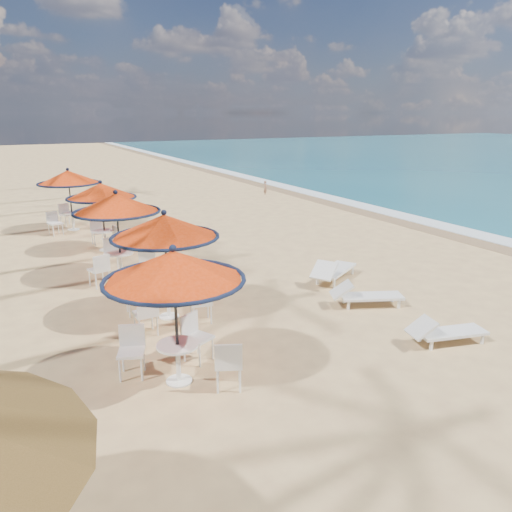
{
  "coord_description": "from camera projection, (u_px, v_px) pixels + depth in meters",
  "views": [
    {
      "loc": [
        -7.88,
        -7.99,
        4.81
      ],
      "look_at": [
        -2.13,
        3.19,
        1.2
      ],
      "focal_mm": 35.0,
      "sensor_mm": 36.0,
      "label": 1
    }
  ],
  "objects": [
    {
      "name": "lounger_near",
      "position": [
        444.0,
        331.0,
        10.73
      ],
      "size": [
        1.83,
        0.94,
        0.63
      ],
      "rotation": [
        0.0,
        0.0,
        -0.23
      ],
      "color": "silver",
      "rests_on": "ground"
    },
    {
      "name": "foam_strip",
      "position": [
        401.0,
        216.0,
        24.26
      ],
      "size": [
        1.2,
        140.0,
        0.04
      ],
      "primitive_type": "cube",
      "color": "white",
      "rests_on": "ground"
    },
    {
      "name": "station_0",
      "position": [
        176.0,
        283.0,
        8.79
      ],
      "size": [
        2.53,
        2.53,
        2.64
      ],
      "color": "black",
      "rests_on": "ground"
    },
    {
      "name": "person",
      "position": [
        265.0,
        187.0,
        30.35
      ],
      "size": [
        0.3,
        0.38,
        0.9
      ],
      "primitive_type": "imported",
      "rotation": [
        0.0,
        0.0,
        1.27
      ],
      "color": "#8C5F47",
      "rests_on": "ground"
    },
    {
      "name": "lounger_mid",
      "position": [
        364.0,
        295.0,
        12.83
      ],
      "size": [
        1.93,
        1.26,
        0.66
      ],
      "rotation": [
        0.0,
        0.0,
        -0.4
      ],
      "color": "silver",
      "rests_on": "ground"
    },
    {
      "name": "lounger_far",
      "position": [
        333.0,
        270.0,
        14.73
      ],
      "size": [
        2.08,
        1.61,
        0.73
      ],
      "rotation": [
        0.0,
        0.0,
        0.55
      ],
      "color": "silver",
      "rests_on": "ground"
    },
    {
      "name": "ground",
      "position": [
        399.0,
        327.0,
        11.63
      ],
      "size": [
        160.0,
        160.0,
        0.0
      ],
      "primitive_type": "plane",
      "color": "tan",
      "rests_on": "ground"
    },
    {
      "name": "station_4",
      "position": [
        67.0,
        183.0,
        20.75
      ],
      "size": [
        2.53,
        2.65,
        2.64
      ],
      "color": "black",
      "rests_on": "ground"
    },
    {
      "name": "wetsand_band",
      "position": [
        386.0,
        217.0,
        23.87
      ],
      "size": [
        1.4,
        140.0,
        0.02
      ],
      "primitive_type": "cube",
      "color": "olive",
      "rests_on": "ground"
    },
    {
      "name": "station_1",
      "position": [
        164.0,
        240.0,
        11.63
      ],
      "size": [
        2.56,
        2.56,
        2.67
      ],
      "color": "black",
      "rests_on": "ground"
    },
    {
      "name": "station_2",
      "position": [
        117.0,
        214.0,
        14.65
      ],
      "size": [
        2.56,
        2.56,
        2.67
      ],
      "color": "black",
      "rests_on": "ground"
    },
    {
      "name": "station_3",
      "position": [
        101.0,
        197.0,
        17.67
      ],
      "size": [
        2.44,
        2.44,
        2.55
      ],
      "color": "black",
      "rests_on": "ground"
    }
  ]
}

